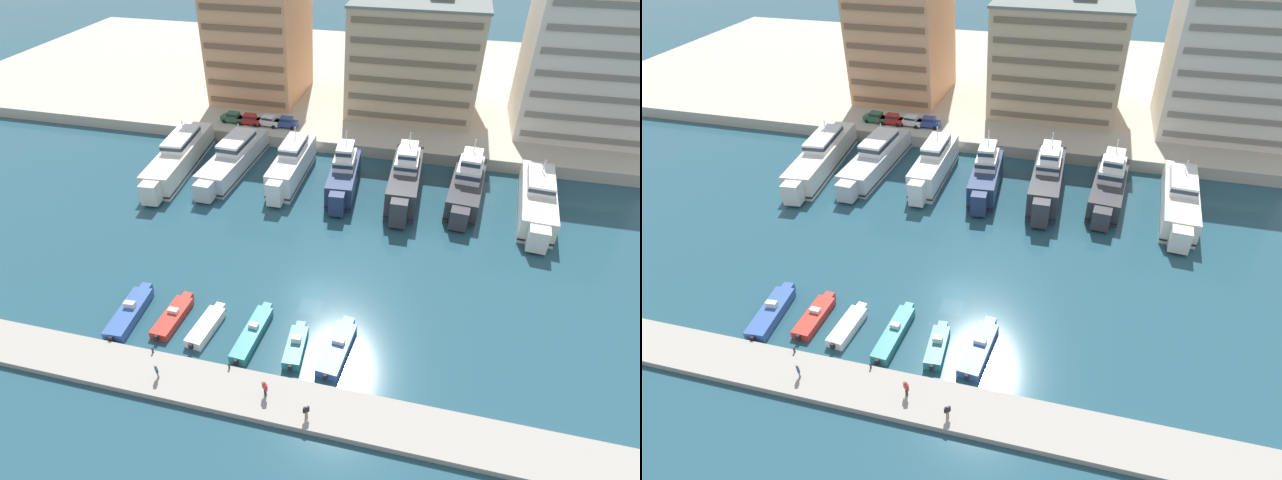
{
  "view_description": "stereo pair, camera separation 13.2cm",
  "coord_description": "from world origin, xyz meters",
  "views": [
    {
      "loc": [
        10.93,
        -39.6,
        37.19
      ],
      "look_at": [
        -0.34,
        6.15,
        2.5
      ],
      "focal_mm": 28.0,
      "sensor_mm": 36.0,
      "label": 1
    },
    {
      "loc": [
        11.06,
        -39.56,
        37.19
      ],
      "look_at": [
        -0.34,
        6.15,
        2.5
      ],
      "focal_mm": 28.0,
      "sensor_mm": 36.0,
      "label": 2
    }
  ],
  "objects": [
    {
      "name": "ground_plane",
      "position": [
        0.0,
        0.0,
        0.0
      ],
      "size": [
        400.0,
        400.0,
        0.0
      ],
      "primitive_type": "plane",
      "color": "#234C5B"
    },
    {
      "name": "car_green_far_left",
      "position": [
        -23.67,
        37.24,
        2.9
      ],
      "size": [
        4.21,
        2.16,
        1.8
      ],
      "color": "#2D6642",
      "rests_on": "quay_promenade"
    },
    {
      "name": "car_red_left",
      "position": [
        -20.59,
        37.1,
        2.9
      ],
      "size": [
        4.15,
        2.01,
        1.8
      ],
      "color": "red",
      "rests_on": "quay_promenade"
    },
    {
      "name": "pedestrian_near_edge",
      "position": [
        -10.09,
        -15.1,
        1.58
      ],
      "size": [
        0.46,
        0.47,
        1.6
      ],
      "color": "#7A6B56",
      "rests_on": "pier_dock"
    },
    {
      "name": "motorboat_red_left",
      "position": [
        -12.52,
        -7.61,
        0.44
      ],
      "size": [
        2.13,
        6.82,
        1.25
      ],
      "color": "red",
      "rests_on": "ground"
    },
    {
      "name": "yacht_silver_left",
      "position": [
        -18.48,
        24.32,
        1.9
      ],
      "size": [
        5.33,
        20.85,
        6.54
      ],
      "color": "silver",
      "rests_on": "ground"
    },
    {
      "name": "pier_dock",
      "position": [
        0.0,
        -14.7,
        0.32
      ],
      "size": [
        120.0,
        4.68,
        0.63
      ],
      "primitive_type": "cube",
      "color": "#9E998E",
      "rests_on": "ground"
    },
    {
      "name": "car_blue_center_left",
      "position": [
        -14.04,
        37.42,
        2.9
      ],
      "size": [
        4.11,
        1.94,
        1.8
      ],
      "color": "#28428E",
      "rests_on": "quay_promenade"
    },
    {
      "name": "motorboat_teal_center_left",
      "position": [
        -3.75,
        -7.91,
        0.5
      ],
      "size": [
        2.11,
        8.24,
        1.43
      ],
      "color": "teal",
      "rests_on": "ground"
    },
    {
      "name": "yacht_ivory_far_left",
      "position": [
        -26.69,
        22.58,
        2.05
      ],
      "size": [
        6.05,
        22.69,
        6.76
      ],
      "color": "silver",
      "rests_on": "ground"
    },
    {
      "name": "pedestrian_mid_deck",
      "position": [
        -0.11,
        -14.59,
        1.68
      ],
      "size": [
        0.59,
        0.46,
        1.77
      ],
      "color": "#282D3D",
      "rests_on": "pier_dock"
    },
    {
      "name": "bollard_west",
      "position": [
        -12.01,
        -12.61,
        0.96
      ],
      "size": [
        0.2,
        0.2,
        0.61
      ],
      "color": "#2D2D33",
      "rests_on": "pier_dock"
    },
    {
      "name": "yacht_navy_center_left",
      "position": [
        -0.82,
        22.22,
        2.41
      ],
      "size": [
        4.57,
        14.94,
        8.44
      ],
      "color": "navy",
      "rests_on": "ground"
    },
    {
      "name": "motorboat_teal_center",
      "position": [
        0.87,
        -8.48,
        0.51
      ],
      "size": [
        2.08,
        5.92,
        1.55
      ],
      "color": "teal",
      "rests_on": "ground"
    },
    {
      "name": "bollard_west_mid",
      "position": [
        -4.28,
        -12.61,
        0.96
      ],
      "size": [
        0.2,
        0.2,
        0.61
      ],
      "color": "#2D2D33",
      "rests_on": "pier_dock"
    },
    {
      "name": "motorboat_white_mid_left",
      "position": [
        -8.58,
        -8.15,
        0.49
      ],
      "size": [
        2.27,
        6.31,
        0.98
      ],
      "color": "white",
      "rests_on": "ground"
    },
    {
      "name": "apartment_block_left",
      "position": [
        5.78,
        51.17,
        11.34
      ],
      "size": [
        22.37,
        17.03,
        20.75
      ],
      "color": "#C6AD89",
      "rests_on": "quay_promenade"
    },
    {
      "name": "pedestrian_far_side",
      "position": [
        3.91,
        -15.88,
        1.56
      ],
      "size": [
        0.49,
        0.43,
        1.57
      ],
      "color": "#7A6B56",
      "rests_on": "pier_dock"
    },
    {
      "name": "yacht_white_mid_left",
      "position": [
        -9.02,
        23.8,
        2.3
      ],
      "size": [
        3.79,
        17.52,
        7.32
      ],
      "color": "white",
      "rests_on": "ground"
    },
    {
      "name": "yacht_charcoal_center",
      "position": [
        7.83,
        22.84,
        2.62
      ],
      "size": [
        4.16,
        17.66,
        8.71
      ],
      "color": "#333338",
      "rests_on": "ground"
    },
    {
      "name": "motorboat_blue_far_left",
      "position": [
        -17.08,
        -8.23,
        0.55
      ],
      "size": [
        2.61,
        8.26,
        1.65
      ],
      "color": "#33569E",
      "rests_on": "ground"
    },
    {
      "name": "motorboat_blue_center_right",
      "position": [
        4.81,
        -7.71,
        0.45
      ],
      "size": [
        2.77,
        7.98,
        1.32
      ],
      "color": "#33569E",
      "rests_on": "ground"
    },
    {
      "name": "yacht_ivory_mid_right",
      "position": [
        25.59,
        22.71,
        1.98
      ],
      "size": [
        5.74,
        19.85,
        6.61
      ],
      "color": "silver",
      "rests_on": "ground"
    },
    {
      "name": "quay_promenade",
      "position": [
        0.0,
        68.22,
        0.96
      ],
      "size": [
        180.0,
        70.0,
        1.92
      ],
      "primitive_type": "cube",
      "color": "#BCB29E",
      "rests_on": "ground"
    },
    {
      "name": "yacht_charcoal_center_right",
      "position": [
        16.35,
        24.0,
        2.28
      ],
      "size": [
        5.63,
        17.18,
        8.2
      ],
      "color": "#333338",
      "rests_on": "ground"
    },
    {
      "name": "apartment_block_far_left",
      "position": [
        -23.11,
        51.96,
        14.84
      ],
      "size": [
        15.94,
        18.08,
        27.74
      ],
      "color": "tan",
      "rests_on": "quay_promenade"
    },
    {
      "name": "apartment_block_mid_left",
      "position": [
        34.23,
        48.5,
        13.46
      ],
      "size": [
        21.99,
        15.69,
        24.98
      ],
      "color": "silver",
      "rests_on": "quay_promenade"
    },
    {
      "name": "car_white_mid_left",
      "position": [
        -17.18,
        37.2,
        2.9
      ],
      "size": [
        4.24,
        2.22,
        1.8
      ],
      "color": "white",
      "rests_on": "quay_promenade"
    }
  ]
}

